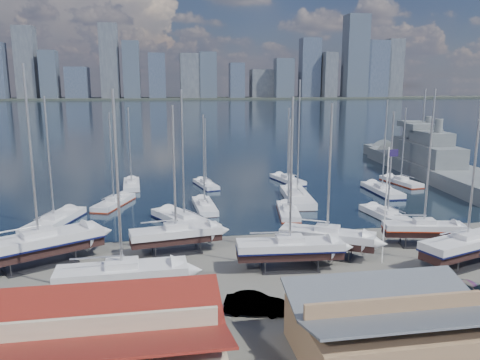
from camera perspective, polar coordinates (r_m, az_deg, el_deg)
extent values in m
plane|color=#605E59|center=(46.62, 8.72, -10.13)|extent=(1400.00, 1400.00, 0.00)
cube|color=#19243A|center=(351.75, -7.53, 8.52)|extent=(1400.00, 600.00, 0.40)
cube|color=#2D332D|center=(611.41, -8.55, 9.80)|extent=(1400.00, 80.00, 2.20)
cube|color=#595E66|center=(630.33, -24.58, 12.88)|extent=(22.49, 24.47, 83.83)
cube|color=#3D4756|center=(616.89, -22.21, 11.81)|extent=(19.55, 21.83, 55.97)
cube|color=#475166|center=(617.32, -19.18, 11.15)|extent=(26.03, 30.49, 37.14)
cube|color=#595E66|center=(601.39, -15.63, 13.77)|extent=(21.60, 16.58, 87.63)
cube|color=#3D4756|center=(600.53, -13.07, 12.94)|extent=(19.42, 28.42, 67.60)
cube|color=#475166|center=(602.76, -10.07, 12.41)|extent=(20.24, 23.80, 54.09)
cube|color=#595E66|center=(600.82, -6.09, 12.51)|extent=(24.62, 19.72, 54.00)
cube|color=#3D4756|center=(600.92, -3.95, 12.64)|extent=(20.75, 17.93, 55.97)
cube|color=#475166|center=(603.99, -0.40, 12.05)|extent=(18.36, 16.25, 43.03)
cube|color=#595E66|center=(629.34, 2.63, 11.68)|extent=(28.49, 22.03, 35.69)
cube|color=#3D4756|center=(618.14, 5.36, 12.27)|extent=(23.34, 17.87, 49.11)
cube|color=#475166|center=(643.88, 8.50, 13.36)|extent=(25.35, 19.79, 75.95)
cube|color=#595E66|center=(645.12, 10.68, 12.47)|extent=(17.00, 27.45, 57.67)
cube|color=#3D4756|center=(659.74, 13.89, 14.41)|extent=(29.28, 24.05, 106.04)
cube|color=#475166|center=(680.79, 16.03, 12.87)|extent=(30.82, 28.37, 74.41)
cube|color=#595E66|center=(695.78, 18.25, 12.83)|extent=(21.74, 17.03, 77.48)
cube|color=maroon|center=(28.58, -17.15, -16.67)|extent=(14.70, 9.45, 1.41)
cube|color=#8C6B4C|center=(32.67, 18.08, -17.55)|extent=(12.00, 8.00, 3.00)
cube|color=slate|center=(31.75, 18.31, -14.33)|extent=(12.60, 8.40, 1.27)
cube|color=#2D2D33|center=(49.63, -23.10, -9.49)|extent=(7.11, 5.74, 0.16)
cube|color=black|center=(49.11, -23.24, -7.76)|extent=(11.66, 8.16, 0.94)
cube|color=silver|center=(48.82, -23.33, -6.71)|extent=(11.90, 8.59, 0.94)
cube|color=#0B0F38|center=(48.95, -23.29, -7.19)|extent=(12.02, 8.68, 0.19)
cube|color=silver|center=(48.62, -23.39, -5.90)|extent=(3.54, 3.16, 0.50)
cylinder|color=#B2B2B7|center=(47.03, -24.13, 3.11)|extent=(0.22, 0.22, 15.90)
cube|color=#2D2D33|center=(40.21, -13.99, -13.86)|extent=(5.77, 2.79, 0.16)
cube|color=black|center=(39.59, -14.10, -11.85)|extent=(10.42, 2.80, 0.83)
cube|color=silver|center=(39.27, -14.16, -10.73)|extent=(10.44, 3.23, 0.83)
cube|color=maroon|center=(39.42, -14.13, -11.25)|extent=(10.54, 3.27, 0.17)
cube|color=silver|center=(39.03, -14.21, -9.83)|extent=(2.64, 1.82, 0.50)
cylinder|color=#B2B2B7|center=(37.17, -14.71, -0.10)|extent=(0.22, 0.22, 13.97)
cube|color=#2D2D33|center=(49.47, -7.74, -8.72)|extent=(5.40, 3.12, 0.16)
cube|color=black|center=(48.98, -7.79, -7.08)|extent=(9.49, 3.67, 0.74)
cube|color=silver|center=(48.75, -7.81, -6.25)|extent=(9.56, 4.05, 0.74)
cube|color=silver|center=(48.56, -7.83, -5.55)|extent=(2.54, 1.91, 0.50)
cylinder|color=#B2B2B7|center=(47.17, -8.03, 1.44)|extent=(0.22, 0.22, 12.50)
cube|color=#2D2D33|center=(45.19, 6.01, -10.66)|extent=(5.60, 2.89, 0.16)
cube|color=black|center=(44.65, 6.05, -8.86)|extent=(10.02, 3.08, 0.79)
cube|color=silver|center=(44.38, 6.07, -7.90)|extent=(10.05, 3.49, 0.79)
cube|color=#0B0F38|center=(44.50, 6.06, -8.34)|extent=(10.15, 3.53, 0.16)
cube|color=silver|center=(44.17, 6.09, -7.11)|extent=(2.58, 1.84, 0.50)
cylinder|color=#B2B2B7|center=(42.58, 6.27, 1.09)|extent=(0.22, 0.22, 13.32)
cube|color=#2D2D33|center=(49.02, 10.49, -9.00)|extent=(5.66, 4.65, 0.16)
cube|color=black|center=(48.52, 10.55, -7.34)|extent=(9.25, 6.66, 0.75)
cube|color=silver|center=(48.29, 10.58, -6.49)|extent=(9.45, 7.00, 0.75)
cube|color=silver|center=(48.10, 10.61, -5.79)|extent=(2.82, 2.55, 0.50)
cylinder|color=#B2B2B7|center=(46.69, 10.88, 1.38)|extent=(0.22, 0.22, 12.69)
cube|color=#2D2D33|center=(50.69, 25.71, -9.28)|extent=(6.21, 4.28, 0.16)
cube|color=black|center=(50.20, 25.86, -7.64)|extent=(10.56, 5.62, 0.83)
cube|color=silver|center=(49.95, 25.94, -6.74)|extent=(10.70, 6.03, 0.83)
cube|color=#0B0F38|center=(50.06, 25.90, -7.16)|extent=(10.81, 6.10, 0.17)
cube|color=silver|center=(49.76, 26.01, -6.02)|extent=(3.00, 2.47, 0.50)
cylinder|color=#B2B2B7|center=(48.31, 26.70, 1.62)|extent=(0.22, 0.22, 13.93)
cube|color=#2D2D33|center=(54.74, 21.34, -7.42)|extent=(4.96, 3.03, 0.16)
cube|color=black|center=(54.31, 21.45, -5.96)|extent=(8.64, 3.70, 0.67)
cube|color=silver|center=(54.12, 21.50, -5.28)|extent=(8.71, 4.05, 0.67)
cube|color=maroon|center=(54.20, 21.48, -5.60)|extent=(8.80, 4.09, 0.13)
cube|color=silver|center=(53.96, 21.55, -4.69)|extent=(2.35, 1.82, 0.50)
cylinder|color=#B2B2B7|center=(52.79, 21.97, 0.99)|extent=(0.22, 0.22, 11.35)
cube|color=black|center=(62.85, -21.65, -5.41)|extent=(5.90, 11.25, 0.88)
cube|color=silver|center=(62.61, -21.71, -4.64)|extent=(6.33, 11.40, 0.88)
cube|color=#0B0F38|center=(62.72, -21.68, -4.99)|extent=(6.40, 11.51, 0.18)
cube|color=silver|center=(62.43, -21.75, -4.03)|extent=(2.61, 3.18, 0.50)
cylinder|color=#B2B2B7|center=(61.02, -22.25, 2.47)|extent=(0.22, 0.22, 14.83)
cube|color=black|center=(70.14, -15.09, -3.24)|extent=(5.36, 9.51, 0.75)
cube|color=silver|center=(69.96, -15.12, -2.65)|extent=(5.73, 9.65, 0.75)
cube|color=maroon|center=(70.04, -15.10, -2.92)|extent=(5.79, 9.74, 0.15)
cube|color=silver|center=(69.82, -15.14, -2.15)|extent=(2.29, 2.73, 0.50)
cylinder|color=#B2B2B7|center=(68.69, -15.40, 2.76)|extent=(0.22, 0.22, 12.59)
cube|color=black|center=(82.00, -13.05, -1.04)|extent=(2.73, 9.48, 0.75)
cube|color=silver|center=(81.85, -13.08, -0.53)|extent=(3.12, 9.50, 0.75)
cube|color=silver|center=(81.73, -13.10, -0.10)|extent=(1.70, 2.42, 0.50)
cylinder|color=#B2B2B7|center=(80.76, -13.29, 4.13)|extent=(0.22, 0.22, 12.66)
cube|color=black|center=(59.20, -6.77, -5.69)|extent=(7.91, 11.44, 0.92)
cube|color=silver|center=(58.94, -6.79, -4.84)|extent=(8.33, 11.67, 0.92)
cube|color=#0B0F38|center=(59.06, -6.78, -5.23)|extent=(8.41, 11.79, 0.18)
cube|color=silver|center=(58.75, -6.81, -4.17)|extent=(3.08, 3.46, 0.50)
cylinder|color=#B2B2B7|center=(57.20, -6.99, 3.12)|extent=(0.22, 0.22, 15.56)
cube|color=black|center=(65.90, -4.33, -3.80)|extent=(2.57, 9.24, 0.73)
cube|color=silver|center=(65.71, -4.34, -3.18)|extent=(2.96, 9.25, 0.73)
cube|color=silver|center=(65.56, -4.35, -2.66)|extent=(1.64, 2.35, 0.50)
cylinder|color=#B2B2B7|center=(64.38, -4.43, 2.46)|extent=(0.22, 0.22, 12.35)
cube|color=black|center=(80.45, -4.16, -0.98)|extent=(3.65, 8.37, 0.65)
cube|color=silver|center=(80.31, -4.17, -0.53)|extent=(3.99, 8.45, 0.65)
cube|color=#0B0F38|center=(80.38, -4.17, -0.73)|extent=(4.03, 8.53, 0.13)
cube|color=silver|center=(80.20, -4.18, -0.12)|extent=(1.78, 2.28, 0.50)
cylinder|color=#B2B2B7|center=(79.32, -4.23, 3.59)|extent=(0.22, 0.22, 11.00)
cube|color=black|center=(63.51, 5.87, -4.41)|extent=(3.61, 9.12, 0.71)
cube|color=silver|center=(63.33, 5.88, -3.79)|extent=(3.98, 9.19, 0.71)
cube|color=maroon|center=(63.41, 5.88, -4.07)|extent=(4.02, 9.28, 0.14)
cube|color=silver|center=(63.17, 5.89, -3.26)|extent=(1.85, 2.45, 0.50)
cylinder|color=#B2B2B7|center=(61.97, 6.00, 1.89)|extent=(0.22, 0.22, 12.00)
cube|color=black|center=(71.02, 6.97, -2.82)|extent=(4.33, 12.67, 0.99)
cube|color=silver|center=(70.78, 6.98, -2.04)|extent=(4.85, 12.73, 0.99)
cube|color=silver|center=(70.61, 7.00, -1.45)|extent=(2.42, 3.32, 0.50)
cylinder|color=#B2B2B7|center=(69.27, 7.16, 5.12)|extent=(0.22, 0.22, 16.76)
cube|color=black|center=(84.58, 5.80, -0.42)|extent=(4.27, 9.42, 0.73)
cube|color=silver|center=(84.43, 5.81, 0.07)|extent=(4.65, 9.51, 0.73)
cube|color=#0B0F38|center=(84.50, 5.81, -0.16)|extent=(4.70, 9.61, 0.15)
cube|color=silver|center=(84.31, 5.82, 0.48)|extent=(2.04, 2.59, 0.50)
cylinder|color=#B2B2B7|center=(83.40, 5.91, 4.49)|extent=(0.22, 0.22, 12.37)
cube|color=black|center=(63.97, 17.47, -4.80)|extent=(3.38, 9.87, 0.77)
cube|color=silver|center=(63.76, 17.52, -4.13)|extent=(3.78, 9.92, 0.77)
cube|color=silver|center=(63.60, 17.55, -3.57)|extent=(1.89, 2.59, 0.50)
cylinder|color=#B2B2B7|center=(62.33, 17.90, 2.02)|extent=(0.22, 0.22, 13.06)
cube|color=black|center=(78.88, 16.89, -1.75)|extent=(2.56, 10.37, 0.83)
cube|color=silver|center=(78.71, 16.92, -1.17)|extent=(3.00, 10.38, 0.83)
cube|color=#0B0F38|center=(78.79, 16.91, -1.44)|extent=(3.03, 10.48, 0.17)
cube|color=silver|center=(78.57, 16.95, -0.69)|extent=(1.76, 2.60, 0.50)
cylinder|color=#B2B2B7|center=(77.50, 17.24, 4.18)|extent=(0.22, 0.22, 13.97)
cube|color=black|center=(87.24, 18.99, -0.63)|extent=(3.45, 9.45, 0.74)
cube|color=silver|center=(87.10, 19.02, -0.15)|extent=(3.83, 9.50, 0.74)
cube|color=maroon|center=(87.17, 19.00, -0.37)|extent=(3.87, 9.60, 0.15)
cube|color=silver|center=(86.98, 19.04, 0.25)|extent=(1.86, 2.50, 0.50)
cylinder|color=#B2B2B7|center=(86.09, 19.30, 4.16)|extent=(0.22, 0.22, 12.47)
cube|color=slate|center=(96.47, 21.99, 0.70)|extent=(12.08, 47.70, 4.25)
cube|color=slate|center=(95.88, 22.17, 3.01)|extent=(7.61, 17.02, 3.60)
cube|color=slate|center=(95.53, 22.30, 4.79)|extent=(5.42, 9.83, 2.40)
cube|color=slate|center=(99.61, 21.18, 6.09)|extent=(5.72, 5.21, 1.20)
cylinder|color=#B2B2B7|center=(95.15, 22.54, 7.89)|extent=(0.30, 0.30, 8.00)
cube|color=slate|center=(105.97, 21.06, 1.65)|extent=(8.58, 44.25, 3.96)
cube|color=slate|center=(105.45, 21.20, 3.68)|extent=(6.17, 15.60, 3.60)
cube|color=slate|center=(105.13, 21.32, 5.30)|extent=(4.53, 8.95, 2.40)
cube|color=slate|center=(108.84, 20.27, 6.45)|extent=(5.08, 4.57, 1.20)
cylinder|color=#B2B2B7|center=(104.77, 21.53, 8.12)|extent=(0.30, 0.30, 8.00)
imported|color=gray|center=(35.95, -8.06, -15.80)|extent=(2.88, 4.05, 1.28)
imported|color=gray|center=(36.70, 1.85, -14.87)|extent=(4.93, 2.86, 1.54)
imported|color=gray|center=(38.44, 14.93, -13.96)|extent=(3.08, 5.91, 1.59)
imported|color=gray|center=(43.24, 26.61, -12.09)|extent=(3.51, 4.89, 1.32)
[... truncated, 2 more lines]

